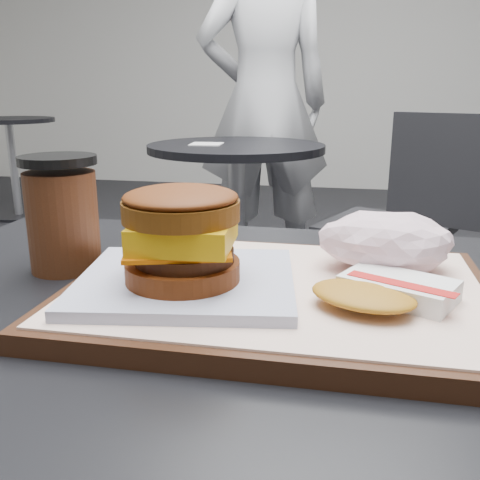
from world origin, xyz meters
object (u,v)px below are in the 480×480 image
at_px(serving_tray, 278,294).
at_px(hash_brown, 383,291).
at_px(neighbor_table, 236,194).
at_px(coffee_cup, 63,216).
at_px(neighbor_chair, 406,216).
at_px(patron, 264,102).
at_px(breakfast_sandwich, 184,247).
at_px(crumpled_wrapper, 386,242).

relative_size(serving_tray, hash_brown, 2.83).
bearing_deg(neighbor_table, hash_brown, -74.22).
bearing_deg(coffee_cup, serving_tray, -12.66).
relative_size(serving_tray, neighbor_chair, 0.43).
height_order(serving_tray, patron, patron).
relative_size(breakfast_sandwich, neighbor_chair, 0.24).
bearing_deg(breakfast_sandwich, hash_brown, 0.48).
bearing_deg(serving_tray, patron, 99.17).
bearing_deg(coffee_cup, breakfast_sandwich, -27.49).
xyz_separation_m(hash_brown, coffee_cup, (-0.33, 0.08, 0.03)).
distance_m(coffee_cup, patron, 2.15).
height_order(serving_tray, neighbor_chair, neighbor_chair).
relative_size(crumpled_wrapper, coffee_cup, 1.02).
relative_size(hash_brown, patron, 0.07).
bearing_deg(hash_brown, neighbor_table, 105.78).
xyz_separation_m(serving_tray, neighbor_table, (-0.38, 1.63, -0.23)).
xyz_separation_m(coffee_cup, neighbor_chair, (0.52, 1.48, -0.32)).
xyz_separation_m(breakfast_sandwich, coffee_cup, (-0.16, 0.08, 0.00)).
distance_m(crumpled_wrapper, neighbor_chair, 1.52).
xyz_separation_m(crumpled_wrapper, neighbor_table, (-0.47, 1.57, -0.27)).
bearing_deg(neighbor_chair, breakfast_sandwich, -102.88).
height_order(hash_brown, crumpled_wrapper, crumpled_wrapper).
xyz_separation_m(breakfast_sandwich, patron, (-0.27, 2.23, 0.07)).
xyz_separation_m(crumpled_wrapper, coffee_cup, (-0.34, -0.01, 0.01)).
height_order(serving_tray, coffee_cup, coffee_cup).
height_order(serving_tray, neighbor_table, serving_tray).
xyz_separation_m(breakfast_sandwich, neighbor_chair, (0.36, 1.57, -0.32)).
bearing_deg(serving_tray, neighbor_chair, 79.73).
height_order(serving_tray, hash_brown, hash_brown).
relative_size(neighbor_table, neighbor_chair, 0.85).
xyz_separation_m(serving_tray, patron, (-0.35, 2.20, 0.12)).
distance_m(breakfast_sandwich, neighbor_chair, 1.64).
bearing_deg(breakfast_sandwich, crumpled_wrapper, 27.33).
relative_size(neighbor_table, patron, 0.42).
distance_m(neighbor_table, patron, 0.67).
xyz_separation_m(serving_tray, neighbor_chair, (0.28, 1.54, -0.27)).
bearing_deg(neighbor_chair, neighbor_table, 171.94).
height_order(neighbor_table, patron, patron).
distance_m(breakfast_sandwich, neighbor_table, 1.71).
bearing_deg(coffee_cup, hash_brown, -13.97).
relative_size(crumpled_wrapper, patron, 0.07).
distance_m(breakfast_sandwich, hash_brown, 0.17).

